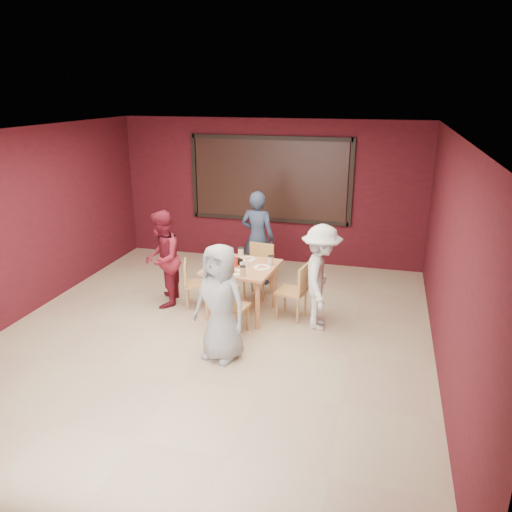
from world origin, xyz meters
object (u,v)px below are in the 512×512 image
(diner_front, at_px, (220,303))
(diner_left, at_px, (162,259))
(dining_table, at_px, (242,272))
(chair_front, at_px, (230,305))
(diner_right, at_px, (321,277))
(diner_back, at_px, (258,238))
(chair_back, at_px, (259,267))
(chair_right, at_px, (296,289))
(chair_left, at_px, (192,281))

(diner_front, xyz_separation_m, diner_left, (-1.43, 1.36, 0.00))
(dining_table, bearing_deg, chair_front, -86.48)
(diner_left, height_order, diner_right, diner_left)
(diner_left, bearing_deg, diner_back, 123.41)
(dining_table, relative_size, diner_back, 0.65)
(chair_back, relative_size, diner_left, 0.57)
(dining_table, distance_m, chair_front, 0.78)
(dining_table, distance_m, diner_right, 1.22)
(chair_front, distance_m, diner_back, 2.13)
(dining_table, xyz_separation_m, diner_back, (-0.11, 1.34, 0.15))
(diner_back, bearing_deg, chair_back, 114.17)
(chair_right, height_order, diner_back, diner_back)
(diner_front, distance_m, diner_left, 1.98)
(diner_right, bearing_deg, dining_table, 78.77)
(dining_table, bearing_deg, diner_front, -85.15)
(chair_left, distance_m, diner_left, 0.59)
(diner_right, bearing_deg, diner_left, 81.42)
(chair_front, bearing_deg, diner_right, 27.73)
(chair_right, bearing_deg, chair_left, 179.27)
(chair_left, bearing_deg, diner_back, 60.11)
(diner_back, relative_size, diner_left, 1.08)
(chair_right, xyz_separation_m, diner_left, (-2.15, -0.02, 0.29))
(diner_left, bearing_deg, chair_left, 81.06)
(dining_table, relative_size, chair_right, 1.26)
(chair_left, bearing_deg, dining_table, -4.64)
(dining_table, bearing_deg, diner_back, 94.58)
(diner_front, bearing_deg, diner_right, 64.93)
(chair_front, bearing_deg, dining_table, 93.52)
(diner_front, bearing_deg, chair_back, 108.62)
(chair_right, bearing_deg, diner_front, -117.40)
(chair_left, bearing_deg, diner_left, -174.92)
(chair_back, relative_size, chair_left, 1.15)
(chair_front, bearing_deg, chair_left, 137.39)
(dining_table, bearing_deg, chair_back, 85.18)
(diner_left, relative_size, diner_right, 1.00)
(chair_right, height_order, diner_left, diner_left)
(dining_table, height_order, diner_front, diner_front)
(chair_front, distance_m, diner_front, 0.66)
(chair_right, relative_size, diner_left, 0.56)
(diner_front, relative_size, diner_back, 0.92)
(chair_front, distance_m, chair_left, 1.20)
(chair_front, relative_size, chair_back, 0.96)
(chair_right, bearing_deg, diner_back, 125.91)
(chair_right, bearing_deg, chair_back, 135.65)
(dining_table, bearing_deg, diner_right, -6.23)
(chair_left, distance_m, diner_front, 1.73)
(dining_table, relative_size, diner_left, 0.70)
(chair_back, distance_m, diner_back, 0.67)
(chair_left, xyz_separation_m, diner_left, (-0.48, -0.04, 0.34))
(chair_right, bearing_deg, chair_front, -134.67)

